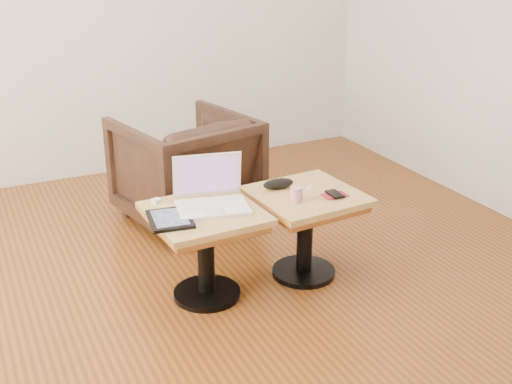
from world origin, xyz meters
name	(u,v)px	position (x,y,z in m)	size (l,w,h in m)	color
room_shell	(204,44)	(0.00, 0.00, 1.35)	(4.52, 4.52, 2.71)	#582F16
side_table_left	(205,233)	(0.02, 0.12, 0.37)	(0.57, 0.57, 0.50)	black
side_table_right	(305,214)	(0.60, 0.10, 0.37)	(0.58, 0.58, 0.50)	black
laptop	(211,197)	(0.07, 0.16, 0.55)	(0.41, 0.36, 0.26)	white
tablet	(170,219)	(-0.17, 0.08, 0.51)	(0.24, 0.28, 0.02)	black
charging_adapter	(156,201)	(-0.17, 0.32, 0.51)	(0.04, 0.04, 0.02)	white
glasses_case	(278,184)	(0.50, 0.23, 0.52)	(0.18, 0.08, 0.06)	black
striped_cup	(296,194)	(0.50, 0.02, 0.54)	(0.06, 0.06, 0.08)	#DE3652
earbuds_tangle	(308,188)	(0.64, 0.15, 0.50)	(0.08, 0.05, 0.02)	white
phone_on_sleeve	(335,195)	(0.72, 0.00, 0.50)	(0.13, 0.12, 0.02)	maroon
armchair	(185,169)	(0.27, 1.10, 0.36)	(0.77, 0.80, 0.72)	black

